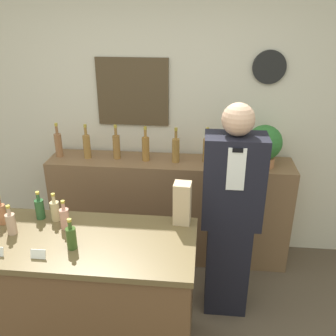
# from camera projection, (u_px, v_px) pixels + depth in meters

# --- Properties ---
(back_wall) EXTENTS (5.20, 0.09, 2.70)m
(back_wall) POSITION_uv_depth(u_px,v_px,m) (161.00, 116.00, 3.49)
(back_wall) COLOR beige
(back_wall) RESTS_ON ground_plane
(back_shelf) EXTENTS (2.22, 0.39, 1.01)m
(back_shelf) POSITION_uv_depth(u_px,v_px,m) (170.00, 209.00, 3.59)
(back_shelf) COLOR brown
(back_shelf) RESTS_ON ground_plane
(display_counter) EXTENTS (1.43, 0.66, 0.96)m
(display_counter) POSITION_uv_depth(u_px,v_px,m) (89.00, 298.00, 2.55)
(display_counter) COLOR brown
(display_counter) RESTS_ON ground_plane
(shopkeeper) EXTENTS (0.44, 0.27, 1.72)m
(shopkeeper) POSITION_uv_depth(u_px,v_px,m) (231.00, 216.00, 2.80)
(shopkeeper) COLOR black
(shopkeeper) RESTS_ON ground_plane
(potted_plant) EXTENTS (0.30, 0.30, 0.37)m
(potted_plant) POSITION_uv_depth(u_px,v_px,m) (264.00, 145.00, 3.21)
(potted_plant) COLOR #B27047
(potted_plant) RESTS_ON back_shelf
(paper_bag) EXTENTS (0.12, 0.11, 0.29)m
(paper_bag) POSITION_uv_depth(u_px,v_px,m) (182.00, 203.00, 2.48)
(paper_bag) COLOR tan
(paper_bag) RESTS_ON display_counter
(price_card_right) EXTENTS (0.09, 0.02, 0.06)m
(price_card_right) POSITION_uv_depth(u_px,v_px,m) (38.00, 254.00, 2.18)
(price_card_right) COLOR white
(price_card_right) RESTS_ON display_counter
(counter_bottle_0) EXTENTS (0.06, 0.06, 0.20)m
(counter_bottle_0) POSITION_uv_depth(u_px,v_px,m) (1.00, 213.00, 2.50)
(counter_bottle_0) COLOR #A16441
(counter_bottle_0) RESTS_ON display_counter
(counter_bottle_1) EXTENTS (0.06, 0.06, 0.20)m
(counter_bottle_1) POSITION_uv_depth(u_px,v_px,m) (11.00, 223.00, 2.39)
(counter_bottle_1) COLOR tan
(counter_bottle_1) RESTS_ON display_counter
(counter_bottle_2) EXTENTS (0.06, 0.06, 0.20)m
(counter_bottle_2) POSITION_uv_depth(u_px,v_px,m) (40.00, 208.00, 2.56)
(counter_bottle_2) COLOR #29552D
(counter_bottle_2) RESTS_ON display_counter
(counter_bottle_3) EXTENTS (0.06, 0.06, 0.20)m
(counter_bottle_3) POSITION_uv_depth(u_px,v_px,m) (55.00, 210.00, 2.54)
(counter_bottle_3) COLOR tan
(counter_bottle_3) RESTS_ON display_counter
(counter_bottle_4) EXTENTS (0.06, 0.06, 0.20)m
(counter_bottle_4) POSITION_uv_depth(u_px,v_px,m) (65.00, 218.00, 2.45)
(counter_bottle_4) COLOR tan
(counter_bottle_4) RESTS_ON display_counter
(counter_bottle_5) EXTENTS (0.06, 0.06, 0.20)m
(counter_bottle_5) POSITION_uv_depth(u_px,v_px,m) (71.00, 237.00, 2.25)
(counter_bottle_5) COLOR #35501F
(counter_bottle_5) RESTS_ON display_counter
(shelf_bottle_0) EXTENTS (0.07, 0.07, 0.32)m
(shelf_bottle_0) POSITION_uv_depth(u_px,v_px,m) (58.00, 144.00, 3.44)
(shelf_bottle_0) COLOR #98643F
(shelf_bottle_0) RESTS_ON back_shelf
(shelf_bottle_1) EXTENTS (0.07, 0.07, 0.32)m
(shelf_bottle_1) POSITION_uv_depth(u_px,v_px,m) (87.00, 146.00, 3.41)
(shelf_bottle_1) COLOR #A17137
(shelf_bottle_1) RESTS_ON back_shelf
(shelf_bottle_2) EXTENTS (0.07, 0.07, 0.32)m
(shelf_bottle_2) POSITION_uv_depth(u_px,v_px,m) (116.00, 146.00, 3.40)
(shelf_bottle_2) COLOR olive
(shelf_bottle_2) RESTS_ON back_shelf
(shelf_bottle_3) EXTENTS (0.07, 0.07, 0.32)m
(shelf_bottle_3) POSITION_uv_depth(u_px,v_px,m) (146.00, 148.00, 3.35)
(shelf_bottle_3) COLOR #A16D32
(shelf_bottle_3) RESTS_ON back_shelf
(shelf_bottle_4) EXTENTS (0.07, 0.07, 0.32)m
(shelf_bottle_4) POSITION_uv_depth(u_px,v_px,m) (176.00, 149.00, 3.32)
(shelf_bottle_4) COLOR olive
(shelf_bottle_4) RESTS_ON back_shelf
(shelf_bottle_5) EXTENTS (0.07, 0.07, 0.32)m
(shelf_bottle_5) POSITION_uv_depth(u_px,v_px,m) (207.00, 149.00, 3.32)
(shelf_bottle_5) COLOR olive
(shelf_bottle_5) RESTS_ON back_shelf
(shelf_bottle_6) EXTENTS (0.07, 0.07, 0.32)m
(shelf_bottle_6) POSITION_uv_depth(u_px,v_px,m) (238.00, 151.00, 3.29)
(shelf_bottle_6) COLOR #996332
(shelf_bottle_6) RESTS_ON back_shelf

